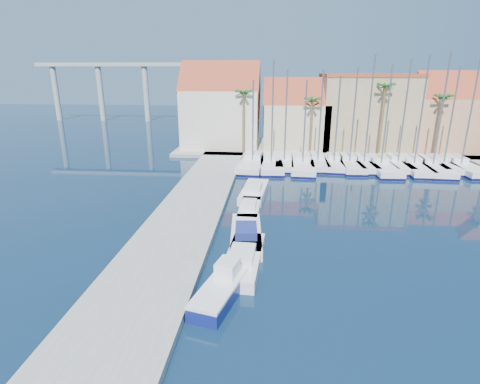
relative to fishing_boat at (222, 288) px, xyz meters
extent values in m
plane|color=#081A31|center=(4.35, -4.40, -0.62)|extent=(260.00, 260.00, 0.00)
cube|color=gray|center=(-4.65, 9.10, -0.37)|extent=(6.00, 77.00, 0.50)
cube|color=gray|center=(14.35, 43.60, -0.37)|extent=(54.00, 16.00, 0.50)
cube|color=navy|center=(-0.04, -0.15, -0.22)|extent=(3.07, 5.57, 0.79)
cube|color=white|center=(-0.04, -0.15, 0.27)|extent=(3.07, 5.57, 0.18)
cube|color=white|center=(0.23, 0.87, 0.75)|extent=(1.47, 1.66, 0.97)
cube|color=white|center=(0.94, 3.84, -0.22)|extent=(2.67, 7.10, 0.80)
cube|color=white|center=(0.89, 3.15, 0.48)|extent=(1.71, 2.53, 0.60)
cube|color=white|center=(0.83, 7.73, -0.22)|extent=(2.75, 7.18, 0.80)
cube|color=navy|center=(0.88, 7.03, 0.48)|extent=(1.75, 2.57, 0.60)
cube|color=white|center=(0.77, 13.22, -0.22)|extent=(1.91, 5.54, 0.80)
cube|color=white|center=(0.75, 12.67, 0.48)|extent=(1.28, 1.95, 0.60)
cube|color=white|center=(0.92, 18.62, -0.22)|extent=(2.94, 7.37, 0.80)
cube|color=white|center=(0.85, 17.90, 0.48)|extent=(1.83, 2.65, 0.60)
cube|color=white|center=(0.14, 31.18, -0.12)|extent=(3.89, 11.71, 1.00)
cube|color=#0D0C3D|center=(0.14, 31.18, -0.44)|extent=(3.96, 11.78, 0.28)
cube|color=white|center=(0.24, 32.33, 0.68)|extent=(2.36, 3.61, 0.60)
cylinder|color=slate|center=(0.10, 30.60, 5.55)|extent=(0.20, 0.20, 10.34)
cube|color=white|center=(2.57, 30.91, -0.12)|extent=(3.37, 11.14, 1.00)
cube|color=#0D0C3D|center=(2.57, 30.91, -0.44)|extent=(3.43, 11.21, 0.28)
cube|color=white|center=(2.52, 32.01, 0.68)|extent=(2.15, 3.40, 0.60)
cylinder|color=slate|center=(2.60, 30.36, 6.78)|extent=(0.20, 0.20, 12.79)
cube|color=white|center=(4.36, 31.52, -0.12)|extent=(2.50, 8.95, 1.00)
cube|color=#0D0C3D|center=(4.36, 31.52, -0.44)|extent=(2.56, 9.01, 0.28)
cube|color=white|center=(4.38, 32.41, 0.68)|extent=(1.68, 2.71, 0.60)
cylinder|color=slate|center=(4.35, 31.08, 6.16)|extent=(0.20, 0.20, 11.54)
cube|color=white|center=(6.77, 30.76, -0.12)|extent=(3.48, 11.41, 1.00)
cube|color=#0D0C3D|center=(6.77, 30.76, -0.44)|extent=(3.54, 11.48, 0.28)
cube|color=white|center=(6.82, 31.89, 0.68)|extent=(2.22, 3.48, 0.60)
cylinder|color=slate|center=(6.74, 30.20, 5.56)|extent=(0.20, 0.20, 10.34)
cube|color=white|center=(8.85, 32.13, -0.12)|extent=(2.53, 9.38, 1.00)
cube|color=#0D0C3D|center=(8.85, 32.13, -0.44)|extent=(2.59, 9.44, 0.28)
cube|color=white|center=(8.84, 33.07, 0.68)|extent=(1.73, 2.82, 0.60)
cylinder|color=slate|center=(8.85, 31.66, 6.17)|extent=(0.20, 0.20, 11.57)
cube|color=white|center=(10.97, 31.63, -0.12)|extent=(2.72, 8.80, 1.00)
cube|color=#0D0C3D|center=(10.97, 31.63, -0.44)|extent=(2.78, 8.86, 0.28)
cube|color=white|center=(11.02, 32.50, 0.68)|extent=(1.72, 2.69, 0.60)
cylinder|color=slate|center=(10.95, 31.20, 5.79)|extent=(0.20, 0.20, 10.81)
cube|color=white|center=(12.97, 31.75, -0.12)|extent=(2.90, 10.25, 1.00)
cube|color=#0D0C3D|center=(12.97, 31.75, -0.44)|extent=(2.96, 10.31, 0.28)
cube|color=white|center=(12.95, 32.77, 0.68)|extent=(1.93, 3.10, 0.60)
cylinder|color=slate|center=(12.99, 31.24, 6.31)|extent=(0.20, 0.20, 11.85)
cube|color=white|center=(14.87, 31.67, -0.12)|extent=(2.65, 9.16, 1.00)
cube|color=#0D0C3D|center=(14.87, 31.67, -0.44)|extent=(2.71, 9.23, 0.28)
cube|color=white|center=(14.84, 32.58, 0.68)|extent=(1.74, 2.78, 0.60)
cylinder|color=slate|center=(14.88, 31.22, 7.09)|extent=(0.20, 0.20, 13.41)
cube|color=white|center=(16.82, 30.85, -0.12)|extent=(3.17, 11.30, 1.00)
cube|color=#0D0C3D|center=(16.82, 30.85, -0.44)|extent=(3.23, 11.36, 0.28)
cube|color=white|center=(16.79, 31.98, 0.68)|extent=(2.12, 3.42, 0.60)
cylinder|color=slate|center=(16.83, 30.29, 6.47)|extent=(0.20, 0.20, 12.16)
cube|color=white|center=(19.32, 31.97, -0.12)|extent=(2.47, 9.35, 1.00)
cube|color=#0D0C3D|center=(19.32, 31.97, -0.44)|extent=(2.53, 9.41, 0.28)
cube|color=white|center=(19.32, 32.91, 0.68)|extent=(1.71, 2.81, 0.60)
cylinder|color=slate|center=(19.32, 31.51, 6.84)|extent=(0.20, 0.20, 12.91)
cube|color=white|center=(21.12, 31.19, -0.12)|extent=(3.26, 10.94, 1.00)
cube|color=#0D0C3D|center=(21.12, 31.19, -0.44)|extent=(3.32, 11.01, 0.28)
cube|color=white|center=(21.16, 32.27, 0.68)|extent=(2.10, 3.33, 0.60)
cylinder|color=slate|center=(21.10, 30.65, 6.98)|extent=(0.20, 0.20, 13.20)
cube|color=white|center=(23.41, 31.00, -0.12)|extent=(3.32, 10.97, 1.00)
cube|color=#0D0C3D|center=(23.41, 31.00, -0.44)|extent=(3.38, 11.03, 0.28)
cube|color=white|center=(23.46, 32.09, 0.68)|extent=(2.12, 3.34, 0.60)
cylinder|color=slate|center=(23.38, 30.46, 7.12)|extent=(0.20, 0.20, 13.47)
cube|color=white|center=(25.18, 31.93, -0.12)|extent=(2.81, 8.81, 1.00)
cube|color=#0D0C3D|center=(25.18, 31.93, -0.44)|extent=(2.88, 8.87, 0.28)
cube|color=white|center=(25.24, 32.79, 0.68)|extent=(1.74, 2.70, 0.60)
cylinder|color=slate|center=(25.15, 31.49, 6.33)|extent=(0.20, 0.20, 11.89)
cube|color=white|center=(27.08, 31.61, -0.12)|extent=(3.78, 11.19, 1.00)
cube|color=#0D0C3D|center=(27.08, 31.61, -0.44)|extent=(3.84, 11.26, 0.28)
cube|color=white|center=(26.99, 32.70, 0.68)|extent=(2.27, 3.46, 0.60)
cylinder|color=slate|center=(27.13, 31.06, 6.75)|extent=(0.20, 0.20, 12.73)
cube|color=beige|center=(-5.65, 42.60, 4.38)|extent=(12.00, 9.00, 9.00)
cube|color=maroon|center=(-5.65, 42.60, 8.88)|extent=(12.30, 9.00, 9.00)
cube|color=#CCBC90|center=(6.35, 42.60, 3.38)|extent=(10.00, 8.00, 7.00)
cube|color=maroon|center=(6.35, 42.60, 6.88)|extent=(10.30, 8.00, 8.00)
cube|color=tan|center=(17.35, 43.60, 5.38)|extent=(14.00, 10.00, 11.00)
cube|color=maroon|center=(17.35, 43.60, 11.13)|extent=(14.20, 10.20, 0.50)
cube|color=tan|center=(29.35, 42.60, 3.88)|extent=(10.00, 8.00, 8.00)
cube|color=maroon|center=(29.35, 42.60, 7.88)|extent=(10.30, 8.00, 8.00)
cylinder|color=brown|center=(-1.65, 37.60, 4.38)|extent=(0.36, 0.36, 9.00)
sphere|color=#1B601E|center=(-1.65, 37.60, 8.73)|extent=(2.60, 2.60, 2.60)
cylinder|color=brown|center=(8.35, 37.60, 3.88)|extent=(0.36, 0.36, 8.00)
sphere|color=#1B601E|center=(8.35, 37.60, 7.73)|extent=(2.60, 2.60, 2.60)
cylinder|color=brown|center=(18.35, 37.60, 4.88)|extent=(0.36, 0.36, 10.00)
sphere|color=#1B601E|center=(18.35, 37.60, 9.73)|extent=(2.60, 2.60, 2.60)
cylinder|color=brown|center=(26.35, 37.60, 4.13)|extent=(0.36, 0.36, 8.50)
sphere|color=#1B601E|center=(26.35, 37.60, 8.23)|extent=(2.60, 2.60, 2.60)
cube|color=#9E9E99|center=(-33.65, 77.60, 13.38)|extent=(48.00, 2.20, 0.90)
cylinder|color=#9E9E99|center=(-53.65, 77.60, 6.38)|extent=(1.40, 1.40, 14.00)
cylinder|color=#9E9E99|center=(-41.65, 77.60, 6.38)|extent=(1.40, 1.40, 14.00)
cylinder|color=#9E9E99|center=(-29.65, 77.60, 6.38)|extent=(1.40, 1.40, 14.00)
cylinder|color=#9E9E99|center=(-17.65, 77.60, 6.38)|extent=(1.40, 1.40, 14.00)
camera|label=1|loc=(2.60, -18.35, 11.67)|focal=28.00mm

